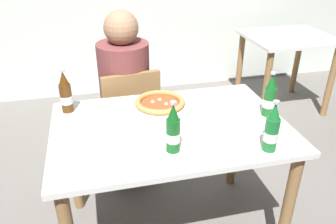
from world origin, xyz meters
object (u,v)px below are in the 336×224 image
at_px(diner_seated, 126,102).
at_px(beer_bottle_left, 173,131).
at_px(beer_bottle_center, 66,94).
at_px(chair_behind_table, 129,118).
at_px(napkin_with_cutlery, 217,105).
at_px(beer_bottle_extra, 270,97).
at_px(dining_table_background, 287,52).
at_px(dining_table_main, 170,144).
at_px(beer_bottle_right, 272,130).
at_px(pizza_margherita_near, 160,103).

relative_size(diner_seated, beer_bottle_left, 4.89).
bearing_deg(beer_bottle_center, chair_behind_table, 41.78).
xyz_separation_m(chair_behind_table, beer_bottle_left, (0.10, -0.83, 0.37)).
relative_size(diner_seated, napkin_with_cutlery, 5.51).
relative_size(beer_bottle_extra, napkin_with_cutlery, 1.13).
relative_size(dining_table_background, napkin_with_cutlery, 3.65).
height_order(dining_table_main, napkin_with_cutlery, napkin_with_cutlery).
bearing_deg(beer_bottle_right, beer_bottle_extra, 63.16).
xyz_separation_m(dining_table_main, beer_bottle_extra, (0.54, -0.01, 0.22)).
relative_size(beer_bottle_center, beer_bottle_right, 1.00).
distance_m(beer_bottle_left, beer_bottle_extra, 0.62).
height_order(dining_table_main, chair_behind_table, chair_behind_table).
xyz_separation_m(diner_seated, dining_table_background, (1.67, 0.72, 0.01)).
bearing_deg(dining_table_main, diner_seated, 103.28).
relative_size(chair_behind_table, beer_bottle_center, 3.44).
distance_m(dining_table_background, beer_bottle_extra, 1.72).
xyz_separation_m(diner_seated, napkin_with_cutlery, (0.47, -0.51, 0.17)).
height_order(dining_table_background, napkin_with_cutlery, napkin_with_cutlery).
bearing_deg(pizza_margherita_near, beer_bottle_center, 172.70).
height_order(dining_table_main, beer_bottle_extra, beer_bottle_extra).
relative_size(dining_table_background, pizza_margherita_near, 2.60).
bearing_deg(dining_table_main, beer_bottle_center, 151.30).
distance_m(chair_behind_table, dining_table_background, 1.83).
bearing_deg(beer_bottle_extra, napkin_with_cutlery, 143.89).
distance_m(beer_bottle_center, beer_bottle_right, 1.08).
height_order(diner_seated, beer_bottle_right, diner_seated).
relative_size(pizza_margherita_near, beer_bottle_left, 1.25).
distance_m(dining_table_main, beer_bottle_center, 0.63).
height_order(pizza_margherita_near, beer_bottle_right, beer_bottle_right).
xyz_separation_m(pizza_margherita_near, beer_bottle_right, (0.39, -0.53, 0.08)).
distance_m(beer_bottle_left, napkin_with_cutlery, 0.53).
distance_m(dining_table_main, napkin_with_cutlery, 0.37).
bearing_deg(napkin_with_cutlery, chair_behind_table, 135.03).
bearing_deg(pizza_margherita_near, diner_seated, 108.56).
relative_size(beer_bottle_center, beer_bottle_extra, 1.00).
relative_size(chair_behind_table, beer_bottle_extra, 3.44).
distance_m(beer_bottle_center, beer_bottle_extra, 1.09).
bearing_deg(diner_seated, pizza_margherita_near, -71.44).
distance_m(chair_behind_table, beer_bottle_left, 0.92).
xyz_separation_m(dining_table_background, beer_bottle_left, (-1.55, -1.60, 0.26)).
height_order(beer_bottle_left, napkin_with_cutlery, beer_bottle_left).
bearing_deg(beer_bottle_right, beer_bottle_center, 146.29).
relative_size(dining_table_main, napkin_with_cutlery, 5.47).
bearing_deg(dining_table_background, diner_seated, -156.76).
distance_m(dining_table_background, napkin_with_cutlery, 1.72).
bearing_deg(napkin_with_cutlery, dining_table_main, -154.41).
height_order(beer_bottle_right, napkin_with_cutlery, beer_bottle_right).
distance_m(diner_seated, beer_bottle_center, 0.59).
bearing_deg(beer_bottle_center, dining_table_main, -28.70).
xyz_separation_m(dining_table_main, diner_seated, (-0.16, 0.66, -0.05)).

